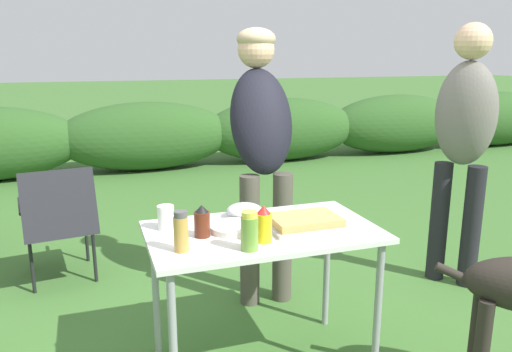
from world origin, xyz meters
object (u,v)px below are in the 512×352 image
Objects in this scene: plate_stack at (234,228)px; camp_chair_green_behind_table at (59,218)px; bbq_sauce_bottle at (202,222)px; mustard_bottle at (264,225)px; mixing_bowl at (245,211)px; standing_person_in_red_jacket at (464,133)px; paper_cup_stack at (166,217)px; folding_table at (263,244)px; relish_jar at (249,231)px; spice_jar at (181,232)px; food_tray at (305,222)px; standing_person_in_navy_coat at (261,134)px.

camp_chair_green_behind_table is (-0.86, 1.34, -0.29)m from plate_stack.
bbq_sauce_bottle is 0.29m from mustard_bottle.
mixing_bowl is 1.66m from standing_person_in_red_jacket.
bbq_sauce_bottle is at bearing -47.54° from paper_cup_stack.
folding_table is 6.52× the size of mustard_bottle.
relish_jar is at bearing -105.71° from standing_person_in_red_jacket.
spice_jar reaches higher than bbq_sauce_bottle.
food_tray is at bearing 9.91° from spice_jar.
food_tray is at bearing -9.84° from folding_table.
plate_stack is at bearing 10.03° from bbq_sauce_bottle.
standing_person_in_red_jacket is (1.64, 0.66, 0.24)m from mustard_bottle.
relish_jar is (-0.34, -0.19, 0.06)m from food_tray.
plate_stack is 0.27× the size of camp_chair_green_behind_table.
food_tray is 1.51m from standing_person_in_red_jacket.
standing_person_in_navy_coat reaches higher than plate_stack.
spice_jar is at bearing -161.00° from folding_table.
plate_stack is 0.34m from spice_jar.
standing_person_in_red_jacket is (2.00, 0.65, 0.23)m from spice_jar.
food_tray is 0.33m from mixing_bowl.
paper_cup_stack is 0.21m from bbq_sauce_bottle.
mustard_bottle is at bearing -1.20° from spice_jar.
relish_jar reaches higher than folding_table.
standing_person_in_navy_coat reaches higher than mustard_bottle.
food_tray is at bearing 28.76° from relish_jar.
bbq_sauce_bottle is at bearing 148.25° from mustard_bottle.
plate_stack reaches higher than folding_table.
plate_stack is at bearing -122.24° from mixing_bowl.
food_tray reaches higher than plate_stack.
standing_person_in_navy_coat reaches higher than folding_table.
relish_jar is at bearing -141.18° from mustard_bottle.
camp_chair_green_behind_table is at bearing 126.00° from folding_table.
bbq_sauce_bottle is (-0.27, -0.20, 0.04)m from mixing_bowl.
spice_jar is at bearing -148.53° from plate_stack.
relish_jar is 1.14× the size of bbq_sauce_bottle.
bbq_sauce_bottle is at bearing 175.94° from food_tray.
spice_jar reaches higher than plate_stack.
standing_person_in_navy_coat reaches higher than paper_cup_stack.
paper_cup_stack is 0.98m from standing_person_in_navy_coat.
paper_cup_stack is at bearing 163.46° from food_tray.
standing_person_in_red_jacket is (1.38, 0.54, 0.29)m from food_tray.
relish_jar is at bearing -104.81° from mixing_bowl.
camp_chair_green_behind_table reaches higher than mixing_bowl.
mustard_bottle is (0.09, 0.07, -0.00)m from relish_jar.
standing_person_in_navy_coat is (0.06, 0.81, 0.31)m from food_tray.
food_tray is at bearing -4.06° from bbq_sauce_bottle.
camp_chair_green_behind_table is (-1.20, 1.40, -0.30)m from food_tray.
folding_table is 0.23m from food_tray.
standing_person_in_red_jacket reaches higher than food_tray.
plate_stack is 1.35× the size of mustard_bottle.
food_tray is 0.44× the size of camp_chair_green_behind_table.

